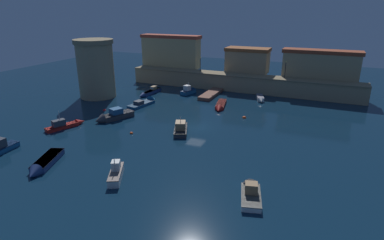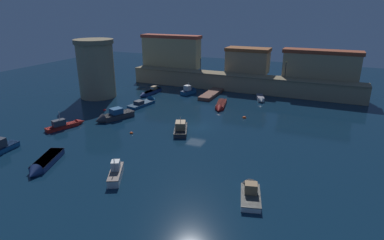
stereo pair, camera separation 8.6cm
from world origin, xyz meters
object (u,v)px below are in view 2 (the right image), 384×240
Objects in this scene: quay_lamp_0 at (201,62)px; moored_boat_4 at (181,127)px; fortress_tower at (96,68)px; moored_boat_10 at (190,91)px; mooring_buoy_0 at (131,133)px; moored_boat_7 at (116,171)px; moored_boat_8 at (250,191)px; moored_boat_11 at (66,124)px; moored_boat_6 at (112,116)px; moored_boat_1 at (150,92)px; mooring_buoy_1 at (244,118)px; moored_boat_3 at (261,98)px; quay_lamp_1 at (286,67)px; mooring_buoy_2 at (105,110)px; moored_boat_9 at (43,164)px; moored_boat_5 at (220,106)px.

moored_boat_4 is at bearing -73.99° from quay_lamp_0.
fortress_tower reaches higher than quay_lamp_0.
moored_boat_10 is 9.48× the size of mooring_buoy_0.
moored_boat_7 is 13.67m from moored_boat_8.
moored_boat_10 is (-6.55, 33.57, 0.02)m from moored_boat_7.
mooring_buoy_0 is at bearing -59.82° from moored_boat_11.
moored_boat_8 is at bearing 87.11° from moored_boat_6.
moored_boat_8 is (27.13, -27.72, -0.04)m from moored_boat_1.
mooring_buoy_0 is 17.88m from mooring_buoy_1.
moored_boat_10 is at bearing 93.38° from mooring_buoy_0.
fortress_tower is 21.70m from quay_lamp_0.
moored_boat_7 is at bearing -30.18° from moored_boat_3.
quay_lamp_1 reaches higher than quay_lamp_0.
mooring_buoy_1 is at bearing -2.55° from fortress_tower.
moored_boat_3 is 0.71× the size of moored_boat_6.
moored_boat_4 is (-7.17, -19.70, 0.12)m from moored_boat_3.
moored_boat_1 is 13.62× the size of mooring_buoy_2.
moored_boat_6 is at bearing -38.77° from mooring_buoy_2.
moored_boat_9 is (13.51, -26.06, -5.17)m from fortress_tower.
quay_lamp_0 is 6.45× the size of mooring_buoy_0.
quay_lamp_1 is 0.58× the size of moored_boat_11.
mooring_buoy_1 is at bearing -45.61° from moored_boat_7.
moored_boat_8 is 29.50m from moored_boat_11.
moored_boat_10 is (-20.07, 31.57, 0.19)m from moored_boat_8.
mooring_buoy_1 is at bearing 13.70° from mooring_buoy_2.
moored_boat_1 is (-24.64, -10.12, -5.22)m from quay_lamp_1.
quay_lamp_1 is 27.99m from moored_boat_4.
moored_boat_4 is at bearing -29.78° from moored_boat_7.
quay_lamp_0 reaches higher than moored_boat_6.
moored_boat_5 is (-8.81, -12.99, -5.39)m from quay_lamp_1.
quay_lamp_0 is 0.67× the size of moored_boat_3.
moored_boat_3 is 7.41× the size of mooring_buoy_1.
quay_lamp_1 reaches higher than moored_boat_7.
moored_boat_9 is at bearing -62.59° from fortress_tower.
moored_boat_5 is 26.94m from moored_boat_7.
mooring_buoy_2 is at bearing 13.37° from moored_boat_7.
moored_boat_9 is 12.43m from moored_boat_11.
moored_boat_7 is 0.85× the size of moored_boat_11.
fortress_tower is at bearing -109.57° from moored_boat_6.
moored_boat_3 is 0.71× the size of moored_boat_9.
mooring_buoy_2 is at bearing 46.82° from moored_boat_8.
quay_lamp_1 is 0.51× the size of moored_boat_6.
moored_boat_3 is 14.28m from moored_boat_10.
moored_boat_1 reaches higher than moored_boat_5.
moored_boat_4 is 0.93× the size of moored_boat_6.
moored_boat_5 is at bearing -30.00° from moored_boat_4.
moored_boat_10 is (-17.59, -6.27, -5.08)m from quay_lamp_1.
moored_boat_6 reaches higher than moored_boat_3.
moored_boat_3 is at bearing 18.12° from fortress_tower.
quay_lamp_1 is at bearing 61.08° from mooring_buoy_0.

